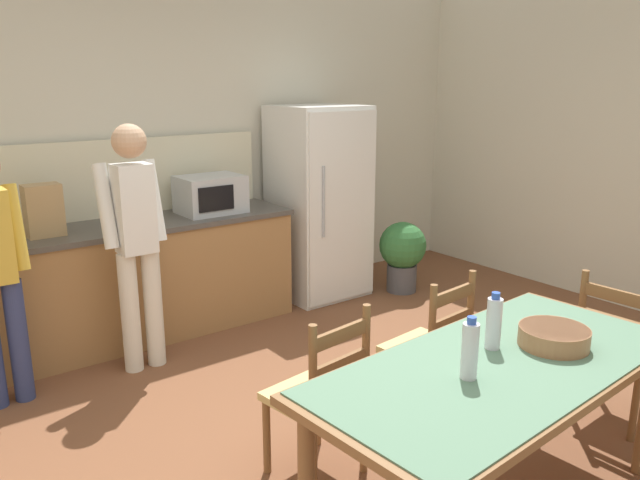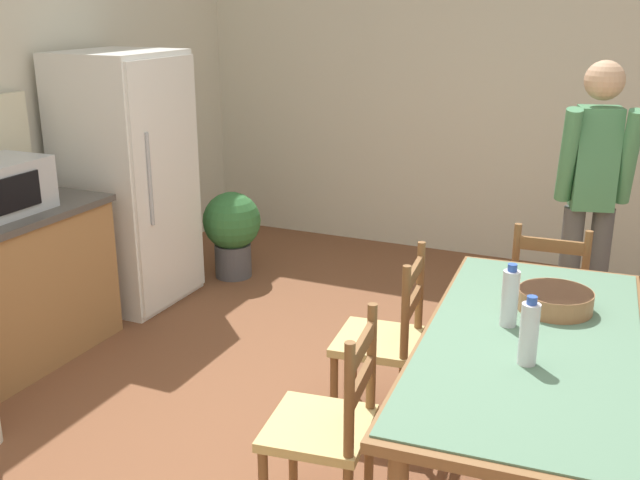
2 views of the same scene
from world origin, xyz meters
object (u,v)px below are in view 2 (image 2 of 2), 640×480
at_px(refrigerator, 127,180).
at_px(chair_head_end, 547,301).
at_px(serving_bowl, 555,299).
at_px(chair_side_far_right, 385,340).
at_px(bottle_near_centre, 529,333).
at_px(potted_plant, 232,228).
at_px(bottle_off_centre, 510,297).
at_px(dining_table, 530,357).
at_px(chair_side_far_left, 328,426).
at_px(person_by_table, 592,190).

bearing_deg(refrigerator, chair_head_end, -89.62).
distance_m(serving_bowl, chair_side_far_right, 0.87).
bearing_deg(bottle_near_centre, chair_head_end, 3.74).
distance_m(refrigerator, potted_plant, 0.92).
distance_m(serving_bowl, chair_head_end, 0.98).
bearing_deg(refrigerator, potted_plant, -33.15).
relative_size(serving_bowl, potted_plant, 0.48).
bearing_deg(bottle_off_centre, bottle_near_centre, -158.18).
relative_size(refrigerator, serving_bowl, 5.41).
bearing_deg(dining_table, chair_side_far_right, 63.31).
distance_m(bottle_near_centre, potted_plant, 3.31).
bearing_deg(bottle_near_centre, chair_side_far_left, 108.09).
bearing_deg(refrigerator, person_by_table, -79.17).
bearing_deg(potted_plant, bottle_off_centre, -126.68).
xyz_separation_m(dining_table, serving_bowl, (0.33, -0.04, 0.13)).
bearing_deg(person_by_table, potted_plant, -106.63).
relative_size(bottle_off_centre, person_by_table, 0.16).
bearing_deg(chair_side_far_right, bottle_off_centre, 59.34).
distance_m(chair_side_far_right, potted_plant, 2.30).
distance_m(serving_bowl, person_by_table, 1.46).
bearing_deg(chair_head_end, bottle_off_centre, 85.64).
distance_m(person_by_table, potted_plant, 2.62).
height_order(bottle_near_centre, chair_side_far_right, bottle_near_centre).
distance_m(refrigerator, chair_side_far_left, 2.82).
height_order(person_by_table, potted_plant, person_by_table).
relative_size(dining_table, potted_plant, 2.89).
bearing_deg(dining_table, bottle_off_centre, 52.57).
bearing_deg(chair_side_far_right, chair_side_far_left, -2.44).
height_order(dining_table, person_by_table, person_by_table).
distance_m(chair_side_far_left, person_by_table, 2.42).
xyz_separation_m(dining_table, bottle_near_centre, (-0.23, -0.02, 0.21)).
xyz_separation_m(dining_table, person_by_table, (1.78, -0.06, 0.29)).
bearing_deg(dining_table, bottle_near_centre, -176.29).
relative_size(bottle_off_centre, chair_head_end, 0.30).
bearing_deg(person_by_table, bottle_near_centre, -15.84).
distance_m(dining_table, chair_head_end, 1.25).
bearing_deg(refrigerator, chair_side_far_left, -126.80).
relative_size(bottle_off_centre, chair_side_far_left, 0.30).
bearing_deg(bottle_near_centre, refrigerator, 63.91).
height_order(refrigerator, serving_bowl, refrigerator).
height_order(dining_table, serving_bowl, serving_bowl).
distance_m(bottle_off_centre, potted_plant, 3.02).
xyz_separation_m(bottle_near_centre, person_by_table, (2.01, -0.04, 0.09)).
bearing_deg(refrigerator, serving_bowl, -106.43).
distance_m(refrigerator, bottle_off_centre, 3.03).
height_order(refrigerator, potted_plant, refrigerator).
relative_size(bottle_near_centre, serving_bowl, 0.84).
relative_size(dining_table, person_by_table, 1.12).
bearing_deg(serving_bowl, person_by_table, -0.48).
xyz_separation_m(dining_table, chair_side_far_left, (-0.46, 0.69, -0.23)).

